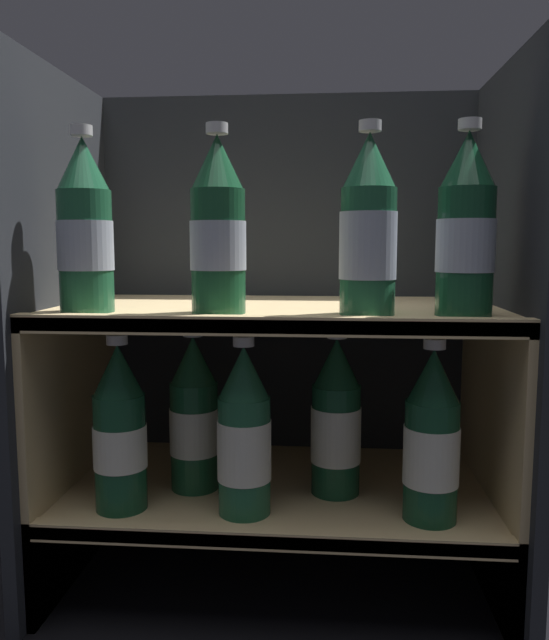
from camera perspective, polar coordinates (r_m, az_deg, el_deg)
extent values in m
cube|color=#23262B|center=(1.18, 1.05, 0.22)|extent=(0.72, 0.02, 0.81)
cube|color=#23262B|center=(1.07, -18.71, -0.84)|extent=(0.02, 0.41, 0.81)
cube|color=#23262B|center=(1.01, 20.29, -1.29)|extent=(0.02, 0.41, 0.81)
cube|color=#DBBC84|center=(1.05, 0.27, -15.13)|extent=(0.68, 0.37, 0.02)
cube|color=#DBBC84|center=(0.89, -0.69, -19.36)|extent=(0.68, 0.02, 0.03)
cube|color=#DBBC84|center=(1.15, -17.27, -17.60)|extent=(0.01, 0.37, 0.14)
cube|color=#DBBC84|center=(1.11, 18.68, -18.73)|extent=(0.01, 0.37, 0.14)
cube|color=#DBBC84|center=(0.98, 0.28, 0.81)|extent=(0.68, 0.37, 0.02)
cube|color=#DBBC84|center=(0.80, -0.72, -0.52)|extent=(0.68, 0.02, 0.03)
cube|color=#DBBC84|center=(1.10, -17.54, -10.72)|extent=(0.01, 0.37, 0.43)
cube|color=#DBBC84|center=(1.05, 18.99, -11.60)|extent=(0.01, 0.37, 0.43)
cylinder|color=#1E5638|center=(0.92, -16.87, 6.00)|extent=(0.08, 0.08, 0.17)
cylinder|color=#9EA8BC|center=(0.92, -16.89, 6.53)|extent=(0.08, 0.08, 0.07)
cone|color=#1E5638|center=(0.93, -17.15, 13.55)|extent=(0.07, 0.07, 0.07)
cylinder|color=silver|center=(0.93, -17.25, 16.22)|extent=(0.03, 0.03, 0.01)
cylinder|color=#194C2D|center=(0.87, -5.17, 6.23)|extent=(0.08, 0.08, 0.17)
cylinder|color=#9EA8BC|center=(0.87, -5.17, 6.79)|extent=(0.08, 0.08, 0.07)
cone|color=#194C2D|center=(0.87, -5.26, 14.23)|extent=(0.07, 0.07, 0.07)
cylinder|color=silver|center=(0.88, -5.29, 17.05)|extent=(0.03, 0.03, 0.01)
cylinder|color=#1E5638|center=(0.86, 8.53, 6.17)|extent=(0.08, 0.08, 0.17)
cylinder|color=#9EA8BC|center=(0.86, 8.54, 6.74)|extent=(0.08, 0.08, 0.09)
cone|color=#1E5638|center=(0.86, 8.68, 14.28)|extent=(0.07, 0.07, 0.07)
cylinder|color=silver|center=(0.87, 8.73, 17.13)|extent=(0.03, 0.03, 0.01)
cylinder|color=#144228|center=(0.87, 17.03, 5.96)|extent=(0.08, 0.08, 0.17)
cylinder|color=#9EA8BC|center=(0.87, 17.05, 6.52)|extent=(0.08, 0.08, 0.07)
cone|color=#144228|center=(0.88, 17.32, 13.90)|extent=(0.07, 0.07, 0.07)
cylinder|color=silver|center=(0.89, 17.43, 16.70)|extent=(0.03, 0.03, 0.01)
cylinder|color=#144228|center=(0.95, -13.91, -11.61)|extent=(0.08, 0.08, 0.17)
cylinder|color=silver|center=(0.95, -13.92, -11.13)|extent=(0.08, 0.08, 0.06)
cone|color=#144228|center=(0.92, -14.13, -4.42)|extent=(0.07, 0.07, 0.07)
cylinder|color=silver|center=(0.91, -14.21, -1.73)|extent=(0.03, 0.03, 0.01)
cylinder|color=#1E5638|center=(0.91, -2.78, -12.25)|extent=(0.08, 0.08, 0.17)
cylinder|color=silver|center=(0.91, -2.78, -11.75)|extent=(0.08, 0.08, 0.09)
cone|color=#1E5638|center=(0.88, -2.82, -4.75)|extent=(0.07, 0.07, 0.07)
cylinder|color=silver|center=(0.87, -2.84, -1.94)|extent=(0.03, 0.03, 0.01)
cylinder|color=#144228|center=(0.92, 14.11, -12.37)|extent=(0.08, 0.08, 0.17)
cylinder|color=silver|center=(0.91, 14.13, -11.87)|extent=(0.08, 0.08, 0.08)
cone|color=#144228|center=(0.88, 14.35, -4.90)|extent=(0.07, 0.07, 0.07)
cylinder|color=silver|center=(0.88, 14.43, -2.11)|extent=(0.03, 0.03, 0.01)
cylinder|color=#194C2D|center=(1.01, -7.34, -10.44)|extent=(0.08, 0.08, 0.17)
cylinder|color=silver|center=(1.00, -7.34, -9.97)|extent=(0.08, 0.08, 0.07)
cone|color=#194C2D|center=(0.98, -7.45, -3.61)|extent=(0.07, 0.07, 0.07)
cylinder|color=silver|center=(0.97, -7.49, -1.08)|extent=(0.03, 0.03, 0.01)
cylinder|color=#144228|center=(0.99, 5.62, -10.80)|extent=(0.08, 0.08, 0.17)
cylinder|color=silver|center=(0.98, 5.63, -10.33)|extent=(0.08, 0.08, 0.09)
cone|color=#144228|center=(0.96, 5.71, -3.84)|extent=(0.07, 0.07, 0.07)
cylinder|color=silver|center=(0.95, 5.74, -1.24)|extent=(0.03, 0.03, 0.01)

